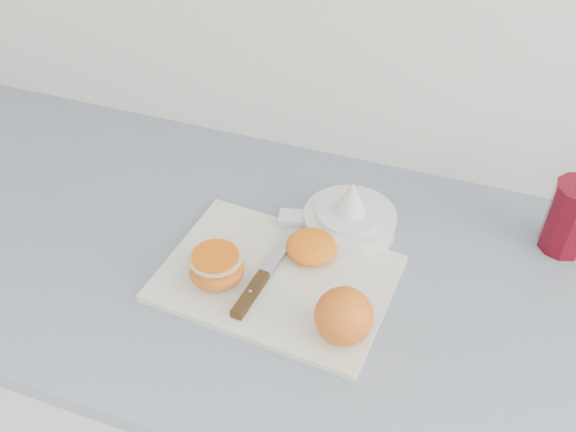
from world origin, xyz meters
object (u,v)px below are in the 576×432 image
Objects in this scene: half_orange at (217,267)px; red_tumbler at (570,220)px; cutting_board at (276,278)px; citrus_juicer at (349,218)px.

red_tumbler is at bearing 28.59° from half_orange.
cutting_board is at bearing 24.50° from half_orange.
half_orange is at bearing -151.41° from red_tumbler.
cutting_board is 2.78× the size of red_tumbler.
half_orange is 0.67× the size of red_tumbler.
cutting_board is 0.09m from half_orange.
half_orange is 0.43× the size of citrus_juicer.
cutting_board is at bearing -116.05° from citrus_juicer.
citrus_juicer is at bearing 50.28° from half_orange.
half_orange is 0.54m from red_tumbler.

